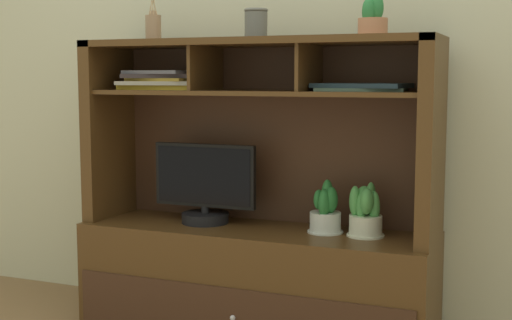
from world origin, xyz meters
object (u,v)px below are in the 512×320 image
object	(u,v)px
potted_fern	(366,213)
ceramic_vase	(256,23)
media_console	(257,246)
potted_succulent	(373,19)
potted_orchid	(326,212)
magazine_stack_left	(362,87)
magazine_stack_centre	(162,80)
diffuser_bottle	(153,27)
tv_monitor	(205,189)

from	to	relation	value
potted_fern	ceramic_vase	world-z (taller)	ceramic_vase
media_console	potted_succulent	xyz separation A→B (m)	(0.51, -0.02, 0.99)
ceramic_vase	potted_orchid	bearing A→B (deg)	3.69
magazine_stack_left	magazine_stack_centre	world-z (taller)	magazine_stack_centre
magazine_stack_centre	diffuser_bottle	xyz separation A→B (m)	(-0.04, 0.00, 0.24)
diffuser_bottle	potted_fern	bearing A→B (deg)	0.57
tv_monitor	magazine_stack_left	world-z (taller)	magazine_stack_left
media_console	tv_monitor	size ratio (longest dim) A/B	3.20
magazine_stack_left	diffuser_bottle	distance (m)	1.02
tv_monitor	potted_succulent	xyz separation A→B (m)	(0.77, -0.01, 0.74)
potted_orchid	magazine_stack_left	distance (m)	0.56
ceramic_vase	magazine_stack_centre	bearing A→B (deg)	178.92
potted_fern	magazine_stack_left	world-z (taller)	magazine_stack_left
media_console	potted_succulent	distance (m)	1.11
potted_fern	ceramic_vase	distance (m)	0.94
magazine_stack_left	diffuser_bottle	bearing A→B (deg)	-178.89
magazine_stack_centre	diffuser_bottle	size ratio (longest dim) A/B	1.34
potted_fern	magazine_stack_centre	world-z (taller)	magazine_stack_centre
potted_orchid	potted_fern	world-z (taller)	same
tv_monitor	magazine_stack_left	xyz separation A→B (m)	(0.72, 0.02, 0.47)
potted_orchid	potted_fern	bearing A→B (deg)	-0.41
tv_monitor	media_console	bearing A→B (deg)	0.54
ceramic_vase	tv_monitor	bearing A→B (deg)	178.18
potted_fern	diffuser_bottle	bearing A→B (deg)	-179.43
potted_fern	potted_succulent	size ratio (longest dim) A/B	1.34
tv_monitor	potted_fern	bearing A→B (deg)	0.85
potted_fern	diffuser_bottle	xyz separation A→B (m)	(-1.01, -0.01, 0.80)
diffuser_bottle	ceramic_vase	xyz separation A→B (m)	(0.52, -0.01, 0.00)
potted_succulent	magazine_stack_centre	bearing A→B (deg)	179.12
media_console	magazine_stack_centre	distance (m)	0.88
diffuser_bottle	ceramic_vase	size ratio (longest dim) A/B	2.24
media_console	ceramic_vase	size ratio (longest dim) A/B	12.26
tv_monitor	magazine_stack_centre	bearing A→B (deg)	179.80
potted_orchid	potted_fern	xyz separation A→B (m)	(0.18, -0.00, 0.01)
potted_fern	magazine_stack_centre	distance (m)	1.11
tv_monitor	diffuser_bottle	distance (m)	0.78
potted_orchid	potted_succulent	size ratio (longest dim) A/B	1.35
media_console	potted_fern	world-z (taller)	media_console
magazine_stack_left	magazine_stack_centre	distance (m)	0.94
magazine_stack_centre	ceramic_vase	bearing A→B (deg)	-1.08
media_console	diffuser_bottle	world-z (taller)	diffuser_bottle
potted_orchid	potted_succulent	xyz separation A→B (m)	(0.20, -0.03, 0.81)
potted_orchid	magazine_stack_centre	world-z (taller)	magazine_stack_centre
potted_orchid	magazine_stack_centre	size ratio (longest dim) A/B	0.59
potted_succulent	ceramic_vase	size ratio (longest dim) A/B	1.32
potted_orchid	magazine_stack_left	bearing A→B (deg)	3.04
magazine_stack_centre	potted_succulent	distance (m)	1.02
tv_monitor	potted_succulent	size ratio (longest dim) A/B	2.91
potted_fern	diffuser_bottle	world-z (taller)	diffuser_bottle
media_console	potted_succulent	world-z (taller)	potted_succulent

